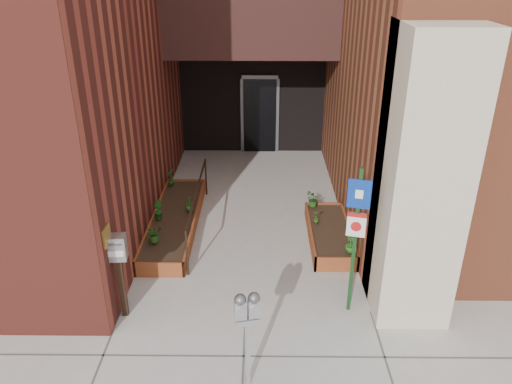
{
  "coord_description": "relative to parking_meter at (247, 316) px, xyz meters",
  "views": [
    {
      "loc": [
        0.23,
        -6.38,
        5.15
      ],
      "look_at": [
        0.15,
        1.8,
        1.26
      ],
      "focal_mm": 35.0,
      "sensor_mm": 36.0,
      "label": 1
    }
  ],
  "objects": [
    {
      "name": "shrub_left_b",
      "position": [
        -1.92,
        4.03,
        -0.64
      ],
      "size": [
        0.29,
        0.29,
        0.38
      ],
      "primitive_type": "imported",
      "rotation": [
        0.0,
        0.0,
        2.13
      ],
      "color": "#1D5819",
      "rests_on": "planter_left"
    },
    {
      "name": "planter_left",
      "position": [
        -1.62,
        4.19,
        -1.0
      ],
      "size": [
        0.9,
        3.6,
        0.3
      ],
      "color": "brown",
      "rests_on": "ground"
    },
    {
      "name": "ground",
      "position": [
        -0.07,
        1.49,
        -1.13
      ],
      "size": [
        80.0,
        80.0,
        0.0
      ],
      "primitive_type": "plane",
      "color": "#9E9991",
      "rests_on": "ground"
    },
    {
      "name": "shrub_right_c",
      "position": [
        1.28,
        4.59,
        -0.66
      ],
      "size": [
        0.41,
        0.41,
        0.33
      ],
      "primitive_type": "imported",
      "rotation": [
        0.0,
        0.0,
        4.19
      ],
      "color": "#224F16",
      "rests_on": "planter_right"
    },
    {
      "name": "shrub_left_d",
      "position": [
        -1.92,
        5.64,
        -0.62
      ],
      "size": [
        0.25,
        0.25,
        0.41
      ],
      "primitive_type": "imported",
      "rotation": [
        0.0,
        0.0,
        4.88
      ],
      "color": "#215C1A",
      "rests_on": "planter_left"
    },
    {
      "name": "payment_dropbox",
      "position": [
        -1.97,
        1.39,
        -0.09
      ],
      "size": [
        0.3,
        0.24,
        1.44
      ],
      "color": "black",
      "rests_on": "ground"
    },
    {
      "name": "planter_right",
      "position": [
        1.53,
        3.69,
        -1.0
      ],
      "size": [
        0.8,
        2.2,
        0.3
      ],
      "color": "brown",
      "rests_on": "ground"
    },
    {
      "name": "sign_post",
      "position": [
        1.57,
        1.54,
        0.38
      ],
      "size": [
        0.33,
        0.12,
        2.46
      ],
      "color": "#143816",
      "rests_on": "ground"
    },
    {
      "name": "shrub_right_b",
      "position": [
        1.28,
        3.83,
        -0.68
      ],
      "size": [
        0.17,
        0.17,
        0.3
      ],
      "primitive_type": "imported",
      "rotation": [
        0.0,
        0.0,
        3.05
      ],
      "color": "#2B601B",
      "rests_on": "planter_right"
    },
    {
      "name": "shrub_left_c",
      "position": [
        -1.32,
        4.38,
        -0.66
      ],
      "size": [
        0.26,
        0.26,
        0.33
      ],
      "primitive_type": "imported",
      "rotation": [
        0.0,
        0.0,
        3.99
      ],
      "color": "#275C1A",
      "rests_on": "planter_left"
    },
    {
      "name": "handrail",
      "position": [
        -1.12,
        4.14,
        -0.38
      ],
      "size": [
        0.04,
        3.34,
        0.9
      ],
      "color": "black",
      "rests_on": "ground"
    },
    {
      "name": "shrub_right_a",
      "position": [
        1.78,
        2.79,
        -0.67
      ],
      "size": [
        0.25,
        0.25,
        0.33
      ],
      "primitive_type": "imported",
      "rotation": [
        0.0,
        0.0,
        0.96
      ],
      "color": "#24601B",
      "rests_on": "planter_right"
    },
    {
      "name": "shrub_left_a",
      "position": [
        -1.82,
        3.12,
        -0.66
      ],
      "size": [
        0.42,
        0.42,
        0.34
      ],
      "primitive_type": "imported",
      "rotation": [
        0.0,
        0.0,
        0.52
      ],
      "color": "#2A5D1A",
      "rests_on": "planter_left"
    },
    {
      "name": "parking_meter",
      "position": [
        0.0,
        0.0,
        0.0
      ],
      "size": [
        0.34,
        0.19,
        1.46
      ],
      "color": "#9D9D9F",
      "rests_on": "ground"
    }
  ]
}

